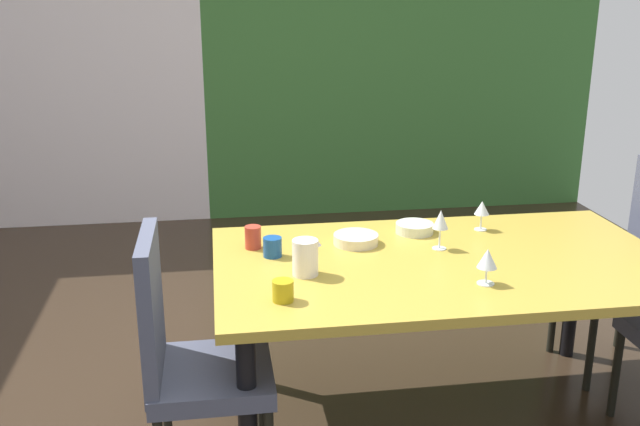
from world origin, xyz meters
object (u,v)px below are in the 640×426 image
(chair_right_far, at_px, (633,261))
(wine_glass_center, at_px, (482,209))
(wine_glass_north, at_px, (441,221))
(cup_near_shelf, at_px, (272,247))
(serving_bowl_west, at_px, (356,239))
(cup_east, at_px, (253,237))
(serving_bowl_near_window, at_px, (415,228))
(wine_glass_rear, at_px, (487,259))
(pitcher_south, at_px, (306,257))
(cup_corner, at_px, (283,291))
(dining_table, at_px, (443,275))
(chair_left_near, at_px, (187,353))

(chair_right_far, xyz_separation_m, wine_glass_center, (-0.77, 0.04, 0.28))
(wine_glass_north, bearing_deg, cup_near_shelf, 178.70)
(serving_bowl_west, bearing_deg, wine_glass_center, 9.58)
(cup_near_shelf, distance_m, cup_east, 0.13)
(serving_bowl_near_window, bearing_deg, wine_glass_rear, -80.61)
(cup_east, bearing_deg, pitcher_south, -60.92)
(serving_bowl_west, height_order, cup_corner, cup_corner)
(serving_bowl_west, height_order, cup_near_shelf, cup_near_shelf)
(cup_east, bearing_deg, wine_glass_north, -9.20)
(cup_east, bearing_deg, serving_bowl_west, -1.81)
(wine_glass_north, xyz_separation_m, cup_corner, (-0.72, -0.44, -0.09))
(dining_table, height_order, chair_right_far, chair_right_far)
(chair_left_near, height_order, pitcher_south, chair_left_near)
(chair_right_far, height_order, cup_near_shelf, chair_right_far)
(cup_corner, bearing_deg, cup_east, 97.31)
(dining_table, relative_size, wine_glass_center, 13.72)
(wine_glass_rear, distance_m, cup_near_shelf, 0.88)
(wine_glass_north, xyz_separation_m, pitcher_south, (-0.61, -0.20, -0.05))
(chair_left_near, height_order, wine_glass_north, chair_left_near)
(cup_near_shelf, bearing_deg, chair_right_far, 5.26)
(wine_glass_rear, relative_size, cup_near_shelf, 1.71)
(cup_near_shelf, distance_m, pitcher_south, 0.25)
(dining_table, xyz_separation_m, wine_glass_north, (0.02, 0.12, 0.20))
(chair_left_near, bearing_deg, pitcher_south, 115.02)
(cup_corner, relative_size, cup_near_shelf, 0.94)
(wine_glass_rear, bearing_deg, wine_glass_center, 70.90)
(cup_near_shelf, bearing_deg, wine_glass_center, 11.51)
(cup_corner, bearing_deg, cup_near_shelf, 89.79)
(cup_corner, bearing_deg, chair_left_near, 177.26)
(wine_glass_north, height_order, pitcher_south, wine_glass_north)
(chair_right_far, distance_m, wine_glass_rear, 1.17)
(wine_glass_center, bearing_deg, serving_bowl_near_window, 178.92)
(wine_glass_north, height_order, wine_glass_center, wine_glass_north)
(dining_table, height_order, cup_east, cup_east)
(wine_glass_rear, bearing_deg, serving_bowl_west, 127.96)
(wine_glass_rear, relative_size, serving_bowl_west, 0.72)
(wine_glass_north, bearing_deg, chair_left_near, -158.60)
(wine_glass_center, distance_m, pitcher_south, 0.97)
(chair_left_near, height_order, wine_glass_center, chair_left_near)
(pitcher_south, bearing_deg, chair_left_near, -154.98)
(dining_table, relative_size, serving_bowl_near_window, 10.98)
(wine_glass_center, height_order, wine_glass_rear, wine_glass_rear)
(serving_bowl_west, bearing_deg, chair_left_near, -143.71)
(cup_east, bearing_deg, chair_right_far, 1.55)
(serving_bowl_west, xyz_separation_m, cup_near_shelf, (-0.37, -0.10, 0.02))
(cup_corner, bearing_deg, pitcher_south, 64.24)
(chair_right_far, bearing_deg, wine_glass_center, 87.05)
(cup_near_shelf, xyz_separation_m, pitcher_south, (0.11, -0.22, 0.03))
(wine_glass_center, xyz_separation_m, cup_near_shelf, (-0.99, -0.20, -0.06))
(serving_bowl_near_window, bearing_deg, chair_left_near, -147.87)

